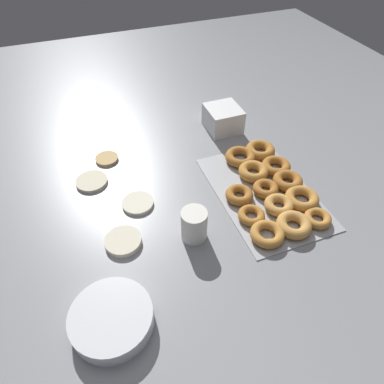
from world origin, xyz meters
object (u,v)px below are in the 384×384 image
(container_stack, at_px, (223,119))
(pancake_1, at_px, (107,159))
(pancake_3, at_px, (138,203))
(donut_tray, at_px, (269,188))
(pancake_2, at_px, (123,241))
(pancake_0, at_px, (92,181))
(batter_bowl, at_px, (112,319))
(paper_cup, at_px, (194,225))

(container_stack, bearing_deg, pancake_1, 94.10)
(pancake_3, bearing_deg, donut_tray, -103.05)
(pancake_2, xyz_separation_m, pancake_3, (0.13, -0.08, -0.00))
(pancake_0, relative_size, pancake_1, 1.28)
(container_stack, bearing_deg, batter_bowl, 138.37)
(pancake_3, relative_size, container_stack, 0.75)
(donut_tray, bearing_deg, pancake_1, 52.83)
(donut_tray, xyz_separation_m, batter_bowl, (-0.26, 0.57, 0.01))
(pancake_0, bearing_deg, container_stack, -75.91)
(pancake_1, relative_size, paper_cup, 0.81)
(pancake_3, height_order, donut_tray, donut_tray)
(container_stack, bearing_deg, donut_tray, 178.70)
(pancake_0, height_order, paper_cup, paper_cup)
(batter_bowl, bearing_deg, paper_cup, -57.22)
(donut_tray, bearing_deg, pancake_2, 94.23)
(pancake_0, height_order, pancake_1, same)
(paper_cup, bearing_deg, pancake_0, 35.64)
(pancake_0, height_order, donut_tray, donut_tray)
(pancake_3, relative_size, paper_cup, 0.99)
(pancake_2, relative_size, donut_tray, 0.23)
(pancake_2, height_order, batter_bowl, batter_bowl)
(pancake_0, xyz_separation_m, pancake_2, (-0.29, -0.04, 0.00))
(donut_tray, bearing_deg, batter_bowl, 114.67)
(pancake_3, xyz_separation_m, container_stack, (0.29, -0.43, 0.04))
(batter_bowl, distance_m, container_stack, 0.87)
(donut_tray, bearing_deg, pancake_0, 64.95)
(pancake_3, bearing_deg, batter_bowl, 157.06)
(pancake_3, bearing_deg, pancake_1, 11.00)
(batter_bowl, xyz_separation_m, container_stack, (0.65, -0.58, 0.02))
(pancake_0, bearing_deg, batter_bowl, 176.54)
(pancake_1, relative_size, container_stack, 0.62)
(pancake_0, distance_m, pancake_3, 0.20)
(batter_bowl, height_order, container_stack, container_stack)
(batter_bowl, relative_size, container_stack, 1.47)
(pancake_2, xyz_separation_m, donut_tray, (0.04, -0.50, 0.01))
(pancake_1, relative_size, pancake_3, 0.82)
(donut_tray, relative_size, batter_bowl, 2.37)
(pancake_2, xyz_separation_m, container_stack, (0.43, -0.50, 0.04))
(pancake_2, height_order, paper_cup, paper_cup)
(container_stack, bearing_deg, paper_cup, 147.26)
(donut_tray, distance_m, paper_cup, 0.31)
(pancake_2, distance_m, container_stack, 0.66)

